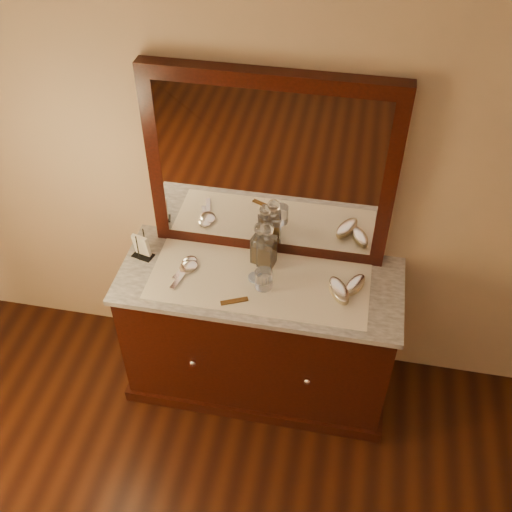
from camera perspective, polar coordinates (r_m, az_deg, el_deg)
name	(u,v)px	position (r m, az deg, el deg)	size (l,w,h in m)	color
dresser_cabinet	(259,335)	(3.38, 0.32, -7.42)	(1.40, 0.55, 0.82)	black
dresser_plinth	(259,375)	(3.68, 0.30, -11.09)	(1.46, 0.59, 0.08)	black
knob_left	(193,363)	(3.23, -5.95, -9.97)	(0.04, 0.04, 0.04)	silver
knob_right	(307,381)	(3.16, 4.82, -11.64)	(0.04, 0.04, 0.04)	silver
marble_top	(260,281)	(3.07, 0.35, -2.36)	(1.44, 0.59, 0.03)	white
mirror_frame	(270,169)	(2.92, 1.30, 8.16)	(1.20, 0.08, 1.00)	black
mirror_glass	(268,173)	(2.89, 1.18, 7.78)	(1.06, 0.01, 0.86)	white
lace_runner	(259,281)	(3.04, 0.29, -2.40)	(1.10, 0.45, 0.00)	white
pin_dish	(255,277)	(3.05, -0.06, -2.03)	(0.07, 0.07, 0.01)	silver
comb	(234,301)	(2.94, -2.05, -4.25)	(0.14, 0.03, 0.01)	brown
napkin_rack	(142,247)	(3.19, -10.70, 0.85)	(0.12, 0.09, 0.16)	black
decanter_left	(260,247)	(3.08, 0.36, 0.88)	(0.09, 0.09, 0.25)	#885613
decanter_right	(267,249)	(3.06, 1.03, 0.69)	(0.10, 0.10, 0.27)	#885613
brush_near	(339,291)	(2.99, 7.79, -3.24)	(0.15, 0.20, 0.05)	tan
brush_far	(355,285)	(3.03, 9.30, -2.70)	(0.13, 0.17, 0.04)	tan
hand_mirror_outer	(188,263)	(3.14, -6.45, -0.70)	(0.10, 0.19, 0.02)	silver
hand_mirror_inner	(187,269)	(3.11, -6.52, -1.21)	(0.11, 0.24, 0.02)	silver
tumblers	(264,279)	(2.98, 0.73, -2.19)	(0.09, 0.09, 0.10)	white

